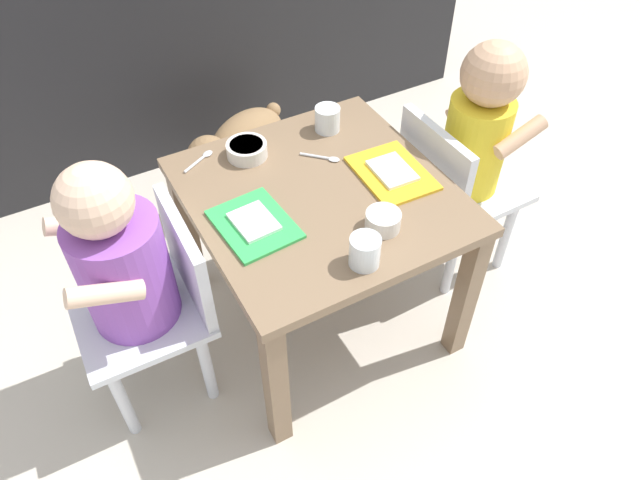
% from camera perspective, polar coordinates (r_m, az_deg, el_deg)
% --- Properties ---
extents(ground_plane, '(7.00, 7.00, 0.00)m').
position_cam_1_polar(ground_plane, '(1.70, 0.00, -6.98)').
color(ground_plane, beige).
extents(kitchen_cabinet_back, '(2.17, 0.33, 1.00)m').
position_cam_1_polar(kitchen_cabinet_back, '(2.16, -14.25, 21.17)').
color(kitchen_cabinet_back, '#232326').
rests_on(kitchen_cabinet_back, ground).
extents(dining_table, '(0.58, 0.60, 0.45)m').
position_cam_1_polar(dining_table, '(1.42, 0.00, 2.36)').
color(dining_table, '#7A6047').
rests_on(dining_table, ground).
extents(seated_child_left, '(0.29, 0.29, 0.70)m').
position_cam_1_polar(seated_child_left, '(1.29, -17.95, -2.42)').
color(seated_child_left, silver).
rests_on(seated_child_left, ground).
extents(seated_child_right, '(0.28, 0.28, 0.70)m').
position_cam_1_polar(seated_child_right, '(1.59, 14.54, 9.34)').
color(seated_child_right, silver).
rests_on(seated_child_right, ground).
extents(dog, '(0.41, 0.30, 0.29)m').
position_cam_1_polar(dog, '(1.97, -7.67, 9.06)').
color(dog, olive).
rests_on(dog, ground).
extents(food_tray_left, '(0.16, 0.20, 0.02)m').
position_cam_1_polar(food_tray_left, '(1.29, -6.31, 1.57)').
color(food_tray_left, green).
rests_on(food_tray_left, dining_table).
extents(food_tray_right, '(0.16, 0.21, 0.02)m').
position_cam_1_polar(food_tray_right, '(1.42, 6.91, 6.43)').
color(food_tray_right, gold).
rests_on(food_tray_right, dining_table).
extents(water_cup_left, '(0.06, 0.06, 0.06)m').
position_cam_1_polar(water_cup_left, '(1.54, 0.71, 11.38)').
color(water_cup_left, white).
rests_on(water_cup_left, dining_table).
extents(water_cup_right, '(0.06, 0.06, 0.07)m').
position_cam_1_polar(water_cup_right, '(1.19, 4.29, -1.24)').
color(water_cup_right, white).
rests_on(water_cup_right, dining_table).
extents(cereal_bowl_right_side, '(0.10, 0.10, 0.04)m').
position_cam_1_polar(cereal_bowl_right_side, '(1.47, -7.01, 8.60)').
color(cereal_bowl_right_side, silver).
rests_on(cereal_bowl_right_side, dining_table).
extents(veggie_bowl_far, '(0.08, 0.08, 0.04)m').
position_cam_1_polar(veggie_bowl_far, '(1.27, 6.05, 1.90)').
color(veggie_bowl_far, silver).
rests_on(veggie_bowl_far, dining_table).
extents(spoon_by_left_tray, '(0.08, 0.08, 0.01)m').
position_cam_1_polar(spoon_by_left_tray, '(1.46, 0.38, 7.88)').
color(spoon_by_left_tray, silver).
rests_on(spoon_by_left_tray, dining_table).
extents(spoon_by_right_tray, '(0.09, 0.06, 0.01)m').
position_cam_1_polar(spoon_by_right_tray, '(1.48, -11.31, 7.61)').
color(spoon_by_right_tray, silver).
rests_on(spoon_by_right_tray, dining_table).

